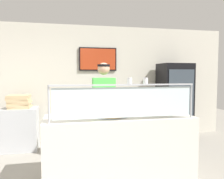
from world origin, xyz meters
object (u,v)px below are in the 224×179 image
object	(u,v)px
parmesan_shaker	(130,81)
drink_fridge	(174,101)
pizza_server	(110,114)
pepper_flake_shaker	(146,81)
worker_figure	(104,106)
pizza_tray	(111,115)
pizza_box_stack	(19,101)

from	to	relation	value
parmesan_shaker	drink_fridge	world-z (taller)	drink_fridge
pizza_server	pepper_flake_shaker	size ratio (longest dim) A/B	3.28
parmesan_shaker	worker_figure	size ratio (longest dim) A/B	0.05
pizza_tray	worker_figure	bearing A→B (deg)	88.39
pizza_server	worker_figure	world-z (taller)	worker_figure
pizza_server	pizza_box_stack	size ratio (longest dim) A/B	0.60
pizza_server	pizza_box_stack	bearing A→B (deg)	144.22
parmesan_shaker	pizza_box_stack	world-z (taller)	parmesan_shaker
pizza_tray	pizza_box_stack	size ratio (longest dim) A/B	1.11
parmesan_shaker	pizza_server	bearing A→B (deg)	124.23
worker_figure	pizza_box_stack	size ratio (longest dim) A/B	3.80
pizza_box_stack	pizza_server	bearing A→B (deg)	-48.46
parmesan_shaker	worker_figure	xyz separation A→B (m)	(-0.17, 0.97, -0.47)
pizza_tray	drink_fridge	world-z (taller)	drink_fridge
pizza_server	pepper_flake_shaker	bearing A→B (deg)	-22.70
pizza_box_stack	parmesan_shaker	bearing A→B (deg)	-49.46
pepper_flake_shaker	pizza_box_stack	world-z (taller)	pepper_flake_shaker
drink_fridge	pizza_box_stack	xyz separation A→B (m)	(-3.49, -0.04, 0.10)
pepper_flake_shaker	drink_fridge	world-z (taller)	drink_fridge
parmesan_shaker	drink_fridge	bearing A→B (deg)	50.09
pizza_tray	pepper_flake_shaker	size ratio (longest dim) A/B	6.06
drink_fridge	pizza_box_stack	distance (m)	3.49
worker_figure	pizza_box_stack	xyz separation A→B (m)	(-1.57, 1.07, -0.00)
worker_figure	pepper_flake_shaker	bearing A→B (deg)	-68.09
pepper_flake_shaker	pizza_server	bearing A→B (deg)	144.62
pizza_tray	pizza_box_stack	world-z (taller)	pizza_box_stack
pizza_server	drink_fridge	size ratio (longest dim) A/B	0.15
pizza_box_stack	pizza_tray	bearing A→B (deg)	-47.76
parmesan_shaker	pepper_flake_shaker	distance (m)	0.22
pizza_server	worker_figure	size ratio (longest dim) A/B	0.16
pizza_tray	drink_fridge	distance (m)	2.61
worker_figure	drink_fridge	world-z (taller)	drink_fridge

